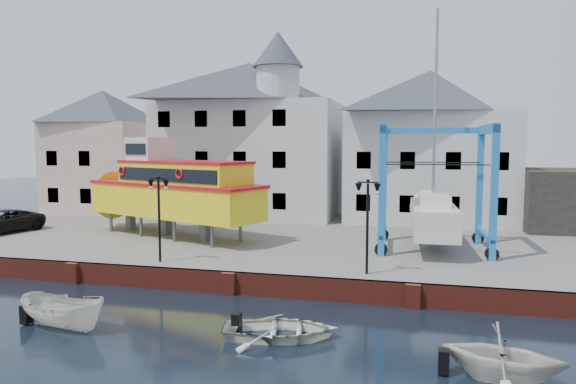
# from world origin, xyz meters

# --- Properties ---
(ground) EXTENTS (140.00, 140.00, 0.00)m
(ground) POSITION_xyz_m (0.00, 0.00, 0.00)
(ground) COLOR black
(ground) RESTS_ON ground
(hardstanding) EXTENTS (44.00, 22.00, 1.00)m
(hardstanding) POSITION_xyz_m (0.00, 11.00, 0.50)
(hardstanding) COLOR #615E5B
(hardstanding) RESTS_ON ground
(quay_wall) EXTENTS (44.00, 0.47, 1.00)m
(quay_wall) POSITION_xyz_m (-0.00, 0.10, 0.50)
(quay_wall) COLOR maroon
(quay_wall) RESTS_ON ground
(building_pink) EXTENTS (8.00, 7.00, 10.30)m
(building_pink) POSITION_xyz_m (-18.00, 18.00, 6.15)
(building_pink) COLOR tan
(building_pink) RESTS_ON hardstanding
(building_white_main) EXTENTS (14.00, 8.30, 14.00)m
(building_white_main) POSITION_xyz_m (-4.87, 18.39, 7.34)
(building_white_main) COLOR beige
(building_white_main) RESTS_ON hardstanding
(building_white_right) EXTENTS (12.00, 8.00, 11.20)m
(building_white_right) POSITION_xyz_m (9.00, 19.00, 6.60)
(building_white_right) COLOR beige
(building_white_right) RESTS_ON hardstanding
(lamp_post_left) EXTENTS (1.12, 0.32, 4.20)m
(lamp_post_left) POSITION_xyz_m (-4.00, 1.20, 4.17)
(lamp_post_left) COLOR black
(lamp_post_left) RESTS_ON hardstanding
(lamp_post_right) EXTENTS (1.12, 0.32, 4.20)m
(lamp_post_right) POSITION_xyz_m (6.00, 1.20, 4.17)
(lamp_post_right) COLOR black
(lamp_post_right) RESTS_ON hardstanding
(tour_boat) EXTENTS (14.33, 8.28, 6.13)m
(tour_boat) POSITION_xyz_m (-7.17, 8.00, 3.89)
(tour_boat) COLOR #59595E
(tour_boat) RESTS_ON hardstanding
(travel_lift) EXTENTS (6.19, 8.62, 12.92)m
(travel_lift) POSITION_xyz_m (8.96, 8.19, 3.16)
(travel_lift) COLOR blue
(travel_lift) RESTS_ON hardstanding
(van) EXTENTS (3.55, 5.66, 1.46)m
(van) POSITION_xyz_m (-17.92, 6.25, 1.73)
(van) COLOR black
(van) RESTS_ON hardstanding
(motorboat_a) EXTENTS (3.89, 1.97, 1.44)m
(motorboat_a) POSITION_xyz_m (-4.37, -5.49, 0.00)
(motorboat_a) COLOR silver
(motorboat_a) RESTS_ON ground
(motorboat_b) EXTENTS (4.46, 3.58, 0.82)m
(motorboat_b) POSITION_xyz_m (3.55, -4.51, 0.00)
(motorboat_b) COLOR silver
(motorboat_b) RESTS_ON ground
(motorboat_c) EXTENTS (3.81, 3.45, 1.75)m
(motorboat_c) POSITION_xyz_m (10.48, -6.14, 0.00)
(motorboat_c) COLOR silver
(motorboat_c) RESTS_ON ground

